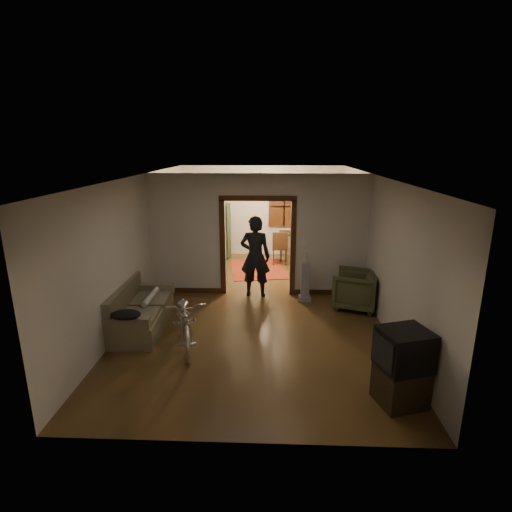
# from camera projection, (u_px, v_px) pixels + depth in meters

# --- Properties ---
(floor) EXTENTS (5.00, 8.50, 0.01)m
(floor) POSITION_uv_depth(u_px,v_px,m) (257.00, 305.00, 8.82)
(floor) COLOR #3C2813
(floor) RESTS_ON ground
(ceiling) EXTENTS (5.00, 8.50, 0.01)m
(ceiling) POSITION_uv_depth(u_px,v_px,m) (257.00, 176.00, 8.06)
(ceiling) COLOR white
(ceiling) RESTS_ON floor
(wall_back) EXTENTS (5.00, 0.02, 2.80)m
(wall_back) POSITION_uv_depth(u_px,v_px,m) (262.00, 211.00, 12.53)
(wall_back) COLOR beige
(wall_back) RESTS_ON floor
(wall_left) EXTENTS (0.02, 8.50, 2.80)m
(wall_left) POSITION_uv_depth(u_px,v_px,m) (140.00, 242.00, 8.54)
(wall_left) COLOR beige
(wall_left) RESTS_ON floor
(wall_right) EXTENTS (0.02, 8.50, 2.80)m
(wall_right) POSITION_uv_depth(u_px,v_px,m) (376.00, 244.00, 8.34)
(wall_right) COLOR beige
(wall_right) RESTS_ON floor
(partition_wall) EXTENTS (5.00, 0.14, 2.80)m
(partition_wall) POSITION_uv_depth(u_px,v_px,m) (258.00, 235.00, 9.16)
(partition_wall) COLOR beige
(partition_wall) RESTS_ON floor
(door_casing) EXTENTS (1.74, 0.20, 2.32)m
(door_casing) POSITION_uv_depth(u_px,v_px,m) (258.00, 248.00, 9.24)
(door_casing) COLOR #3C1E0D
(door_casing) RESTS_ON floor
(far_window) EXTENTS (0.98, 0.06, 1.28)m
(far_window) POSITION_uv_depth(u_px,v_px,m) (284.00, 207.00, 12.42)
(far_window) COLOR black
(far_window) RESTS_ON wall_back
(chandelier) EXTENTS (0.24, 0.24, 0.24)m
(chandelier) POSITION_uv_depth(u_px,v_px,m) (260.00, 186.00, 10.59)
(chandelier) COLOR #FFE0A5
(chandelier) RESTS_ON ceiling
(light_switch) EXTENTS (0.08, 0.01, 0.12)m
(light_switch) POSITION_uv_depth(u_px,v_px,m) (304.00, 243.00, 9.09)
(light_switch) COLOR silver
(light_switch) RESTS_ON partition_wall
(sofa) EXTENTS (0.92, 1.90, 0.86)m
(sofa) POSITION_uv_depth(u_px,v_px,m) (141.00, 307.00, 7.58)
(sofa) COLOR brown
(sofa) RESTS_ON floor
(rolled_paper) EXTENTS (0.11, 0.86, 0.11)m
(rolled_paper) POSITION_uv_depth(u_px,v_px,m) (151.00, 297.00, 7.84)
(rolled_paper) COLOR beige
(rolled_paper) RESTS_ON sofa
(jacket) EXTENTS (0.50, 0.37, 0.14)m
(jacket) POSITION_uv_depth(u_px,v_px,m) (126.00, 315.00, 6.64)
(jacket) COLOR black
(jacket) RESTS_ON sofa
(bicycle) EXTENTS (1.09, 1.91, 0.95)m
(bicycle) POSITION_uv_depth(u_px,v_px,m) (186.00, 319.00, 6.94)
(bicycle) COLOR silver
(bicycle) RESTS_ON floor
(armchair) EXTENTS (1.13, 1.11, 0.82)m
(armchair) POSITION_uv_depth(u_px,v_px,m) (355.00, 290.00, 8.56)
(armchair) COLOR #424627
(armchair) RESTS_ON floor
(tv_stand) EXTENTS (0.73, 0.69, 0.54)m
(tv_stand) POSITION_uv_depth(u_px,v_px,m) (400.00, 385.00, 5.40)
(tv_stand) COLOR black
(tv_stand) RESTS_ON floor
(crt_tv) EXTENTS (0.76, 0.72, 0.54)m
(crt_tv) POSITION_uv_depth(u_px,v_px,m) (404.00, 349.00, 5.25)
(crt_tv) COLOR black
(crt_tv) RESTS_ON tv_stand
(vacuum) EXTENTS (0.30, 0.26, 0.90)m
(vacuum) POSITION_uv_depth(u_px,v_px,m) (305.00, 282.00, 8.93)
(vacuum) COLOR gray
(vacuum) RESTS_ON floor
(person) EXTENTS (0.73, 0.52, 1.89)m
(person) POSITION_uv_depth(u_px,v_px,m) (255.00, 256.00, 9.12)
(person) COLOR black
(person) RESTS_ON floor
(oriental_rug) EXTENTS (1.76, 2.15, 0.01)m
(oriental_rug) POSITION_uv_depth(u_px,v_px,m) (258.00, 269.00, 11.31)
(oriental_rug) COLOR maroon
(oriental_rug) RESTS_ON floor
(locker) EXTENTS (0.96, 0.71, 1.71)m
(locker) POSITION_uv_depth(u_px,v_px,m) (215.00, 231.00, 12.20)
(locker) COLOR #273821
(locker) RESTS_ON floor
(globe) EXTENTS (0.30, 0.30, 0.30)m
(globe) POSITION_uv_depth(u_px,v_px,m) (214.00, 196.00, 11.91)
(globe) COLOR #1E5972
(globe) RESTS_ON locker
(desk) EXTENTS (1.24, 0.91, 0.82)m
(desk) POSITION_uv_depth(u_px,v_px,m) (297.00, 246.00, 12.26)
(desk) COLOR #311F10
(desk) RESTS_ON floor
(desk_chair) EXTENTS (0.56, 0.56, 0.99)m
(desk_chair) POSITION_uv_depth(u_px,v_px,m) (280.00, 248.00, 11.72)
(desk_chair) COLOR #311F10
(desk_chair) RESTS_ON floor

